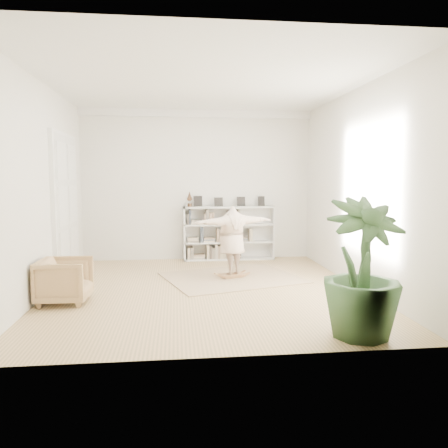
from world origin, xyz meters
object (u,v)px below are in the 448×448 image
at_px(bookshelf, 229,234).
at_px(rocker_board, 232,275).
at_px(armchair, 65,281).
at_px(houseplant, 362,268).
at_px(person, 232,238).

xyz_separation_m(bookshelf, rocker_board, (-0.18, -2.01, -0.57)).
bearing_deg(rocker_board, armchair, -171.26).
height_order(armchair, rocker_board, armchair).
relative_size(rocker_board, houseplant, 0.30).
height_order(bookshelf, rocker_board, bookshelf).
bearing_deg(armchair, person, -62.23).
relative_size(bookshelf, armchair, 2.80).
distance_m(bookshelf, houseplant, 5.47).
relative_size(armchair, houseplant, 0.45).
relative_size(armchair, rocker_board, 1.48).
distance_m(bookshelf, person, 2.02).
bearing_deg(armchair, houseplant, -114.08).
distance_m(bookshelf, armchair, 4.58).
height_order(rocker_board, person, person).
xyz_separation_m(bookshelf, houseplant, (1.01, -5.37, 0.24)).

